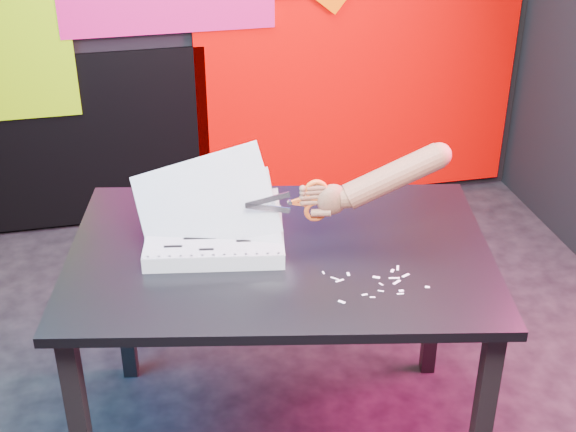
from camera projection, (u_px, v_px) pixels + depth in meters
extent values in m
cube|color=black|center=(296.00, 406.00, 2.84)|extent=(3.00, 3.00, 0.01)
cube|color=#CC0200|center=(361.00, 41.00, 3.80)|extent=(1.60, 0.02, 1.60)
cube|color=black|center=(70.00, 144.00, 3.74)|extent=(1.30, 0.02, 0.85)
cube|color=#272323|center=(122.00, 294.00, 2.82)|extent=(0.06, 0.06, 0.72)
cube|color=#272323|center=(481.00, 432.00, 2.23)|extent=(0.06, 0.06, 0.72)
cube|color=#272323|center=(435.00, 290.00, 2.85)|extent=(0.06, 0.06, 0.72)
cube|color=black|center=(280.00, 254.00, 2.35)|extent=(1.36, 1.04, 0.03)
cube|color=silver|center=(215.00, 238.00, 2.35)|extent=(0.44, 0.35, 0.05)
cube|color=white|center=(215.00, 231.00, 2.34)|extent=(0.44, 0.35, 0.00)
cube|color=white|center=(215.00, 229.00, 2.34)|extent=(0.42, 0.34, 0.12)
cube|color=white|center=(210.00, 220.00, 2.33)|extent=(0.38, 0.29, 0.21)
cube|color=white|center=(205.00, 204.00, 2.32)|extent=(0.42, 0.23, 0.30)
cylinder|color=black|center=(148.00, 257.00, 2.21)|extent=(0.01, 0.01, 0.00)
cylinder|color=black|center=(159.00, 256.00, 2.21)|extent=(0.01, 0.01, 0.00)
cylinder|color=black|center=(170.00, 256.00, 2.21)|extent=(0.01, 0.01, 0.00)
cylinder|color=black|center=(181.00, 256.00, 2.22)|extent=(0.01, 0.01, 0.00)
cylinder|color=black|center=(192.00, 255.00, 2.22)|extent=(0.01, 0.01, 0.00)
cylinder|color=black|center=(202.00, 255.00, 2.22)|extent=(0.01, 0.01, 0.00)
cylinder|color=black|center=(213.00, 255.00, 2.22)|extent=(0.01, 0.01, 0.00)
cylinder|color=black|center=(224.00, 255.00, 2.22)|extent=(0.01, 0.01, 0.00)
cylinder|color=black|center=(235.00, 254.00, 2.22)|extent=(0.01, 0.01, 0.00)
cylinder|color=black|center=(246.00, 254.00, 2.22)|extent=(0.01, 0.01, 0.00)
cylinder|color=black|center=(257.00, 254.00, 2.23)|extent=(0.01, 0.01, 0.00)
cylinder|color=black|center=(268.00, 253.00, 2.23)|extent=(0.01, 0.01, 0.00)
cylinder|color=black|center=(278.00, 253.00, 2.23)|extent=(0.01, 0.01, 0.00)
cylinder|color=black|center=(157.00, 210.00, 2.45)|extent=(0.01, 0.01, 0.00)
cylinder|color=black|center=(167.00, 210.00, 2.45)|extent=(0.01, 0.01, 0.00)
cylinder|color=black|center=(177.00, 210.00, 2.45)|extent=(0.01, 0.01, 0.00)
cylinder|color=black|center=(186.00, 209.00, 2.45)|extent=(0.01, 0.01, 0.00)
cylinder|color=black|center=(196.00, 209.00, 2.45)|extent=(0.01, 0.01, 0.00)
cylinder|color=black|center=(206.00, 209.00, 2.45)|extent=(0.01, 0.01, 0.00)
cylinder|color=black|center=(216.00, 209.00, 2.45)|extent=(0.01, 0.01, 0.00)
cylinder|color=black|center=(226.00, 208.00, 2.46)|extent=(0.01, 0.01, 0.00)
cylinder|color=black|center=(236.00, 208.00, 2.46)|extent=(0.01, 0.01, 0.00)
cylinder|color=black|center=(246.00, 208.00, 2.46)|extent=(0.01, 0.01, 0.00)
cylinder|color=black|center=(255.00, 208.00, 2.46)|extent=(0.01, 0.01, 0.00)
cylinder|color=black|center=(265.00, 207.00, 2.46)|extent=(0.01, 0.01, 0.00)
cylinder|color=black|center=(275.00, 207.00, 2.46)|extent=(0.01, 0.01, 0.00)
cube|color=black|center=(184.00, 222.00, 2.38)|extent=(0.07, 0.02, 0.00)
cube|color=black|center=(222.00, 225.00, 2.37)|extent=(0.05, 0.02, 0.00)
cube|color=black|center=(200.00, 238.00, 2.30)|extent=(0.09, 0.03, 0.00)
cube|color=black|center=(244.00, 241.00, 2.29)|extent=(0.04, 0.02, 0.00)
cube|color=black|center=(173.00, 246.00, 2.26)|extent=(0.05, 0.02, 0.00)
cube|color=black|center=(233.00, 216.00, 2.41)|extent=(0.06, 0.02, 0.00)
cube|color=black|center=(206.00, 249.00, 2.25)|extent=(0.04, 0.02, 0.00)
cube|color=#BDBDBD|center=(267.00, 200.00, 2.28)|extent=(0.13, 0.01, 0.04)
cube|color=#BDBDBD|center=(268.00, 208.00, 2.29)|extent=(0.13, 0.01, 0.04)
cylinder|color=#BDBDBD|center=(290.00, 202.00, 2.29)|extent=(0.01, 0.01, 0.01)
cube|color=#DB561D|center=(298.00, 204.00, 2.30)|extent=(0.05, 0.01, 0.02)
cube|color=#DB561D|center=(298.00, 200.00, 2.29)|extent=(0.05, 0.01, 0.02)
torus|color=#DB561D|center=(316.00, 190.00, 2.29)|extent=(0.07, 0.02, 0.07)
torus|color=#DB561D|center=(316.00, 211.00, 2.32)|extent=(0.07, 0.02, 0.07)
ellipsoid|color=#9E5B3F|center=(332.00, 200.00, 2.31)|extent=(0.09, 0.05, 0.10)
cylinder|color=#9E5B3F|center=(316.00, 202.00, 2.30)|extent=(0.07, 0.02, 0.02)
cylinder|color=#9E5B3F|center=(316.00, 197.00, 2.30)|extent=(0.07, 0.02, 0.02)
cylinder|color=#9E5B3F|center=(316.00, 192.00, 2.29)|extent=(0.06, 0.02, 0.02)
cylinder|color=#9E5B3F|center=(316.00, 188.00, 2.28)|extent=(0.06, 0.02, 0.02)
cylinder|color=#9E5B3F|center=(321.00, 213.00, 2.31)|extent=(0.06, 0.04, 0.03)
cylinder|color=#9E5B3F|center=(348.00, 197.00, 2.31)|extent=(0.06, 0.07, 0.06)
cylinder|color=#9E5B3F|center=(393.00, 176.00, 2.30)|extent=(0.30, 0.10, 0.19)
sphere|color=#9E5B3F|center=(439.00, 155.00, 2.29)|extent=(0.07, 0.07, 0.07)
cube|color=white|center=(342.00, 302.00, 2.11)|extent=(0.02, 0.02, 0.00)
cube|color=white|center=(392.00, 271.00, 2.24)|extent=(0.02, 0.02, 0.00)
cube|color=white|center=(394.00, 278.00, 2.21)|extent=(0.03, 0.01, 0.00)
cube|color=white|center=(365.00, 295.00, 2.14)|extent=(0.02, 0.01, 0.00)
cube|color=white|center=(376.00, 277.00, 2.21)|extent=(0.02, 0.02, 0.00)
cube|color=white|center=(401.00, 291.00, 2.15)|extent=(0.01, 0.01, 0.00)
cube|color=white|center=(340.00, 281.00, 2.19)|extent=(0.03, 0.01, 0.00)
cube|color=white|center=(373.00, 297.00, 2.13)|extent=(0.01, 0.01, 0.00)
cube|color=white|center=(335.00, 278.00, 2.20)|extent=(0.02, 0.02, 0.00)
cube|color=white|center=(323.00, 273.00, 2.23)|extent=(0.00, 0.01, 0.00)
cube|color=white|center=(381.00, 291.00, 2.15)|extent=(0.02, 0.01, 0.00)
cube|color=white|center=(348.00, 274.00, 2.22)|extent=(0.01, 0.02, 0.00)
cube|color=white|center=(427.00, 287.00, 2.17)|extent=(0.01, 0.01, 0.00)
cube|color=white|center=(406.00, 275.00, 2.22)|extent=(0.03, 0.02, 0.00)
cube|color=white|center=(400.00, 294.00, 2.14)|extent=(0.02, 0.01, 0.00)
cube|color=white|center=(397.00, 282.00, 2.19)|extent=(0.03, 0.02, 0.00)
cube|color=white|center=(381.00, 284.00, 2.18)|extent=(0.01, 0.01, 0.00)
cube|color=white|center=(398.00, 268.00, 2.25)|extent=(0.01, 0.02, 0.00)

